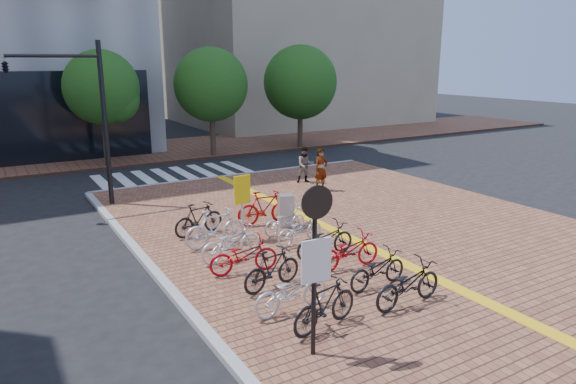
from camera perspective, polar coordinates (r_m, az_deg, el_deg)
ground at (r=13.86m, az=4.72°, el=-9.21°), size 120.00×120.00×0.00m
tactile_strip at (r=12.09m, az=27.39°, el=-13.81°), size 0.40×34.00×0.01m
kerb_north at (r=25.22m, az=-5.54°, el=1.84°), size 14.00×0.25×0.15m
far_sidewalk at (r=32.63m, az=-17.18°, el=4.14°), size 70.00×8.00×0.15m
building_beige at (r=49.47m, az=0.29°, el=18.44°), size 20.00×18.00×18.00m
crosswalk at (r=26.15m, az=-12.38°, el=1.87°), size 7.50×4.00×0.01m
street_trees at (r=30.46m, az=-6.67°, el=11.62°), size 16.20×4.60×6.35m
bike_0 at (r=10.79m, az=4.15°, el=-12.38°), size 1.85×0.86×1.08m
bike_1 at (r=11.44m, az=0.35°, el=-10.95°), size 1.90×0.72×0.99m
bike_2 at (r=12.53m, az=-1.77°, el=-8.52°), size 1.77×0.78×1.03m
bike_3 at (r=13.45m, az=-4.95°, el=-7.05°), size 1.91×0.91×0.96m
bike_4 at (r=14.37m, az=-6.40°, el=-5.59°), size 1.98×0.94×1.00m
bike_5 at (r=15.36m, az=-8.04°, el=-3.98°), size 1.95×0.58×1.17m
bike_6 at (r=16.50m, az=-9.89°, el=-2.95°), size 1.82×0.84×1.06m
bike_7 at (r=12.03m, az=13.20°, el=-9.92°), size 1.99×0.79×1.03m
bike_8 at (r=12.81m, az=9.92°, el=-8.44°), size 1.80×0.74×0.93m
bike_9 at (r=13.80m, az=6.75°, el=-6.49°), size 1.91×0.76×0.98m
bike_10 at (r=14.52m, az=4.13°, el=-5.32°), size 1.90×0.70×0.99m
bike_11 at (r=15.52m, az=1.32°, el=-4.18°), size 1.76×0.82×0.89m
bike_12 at (r=16.39m, az=-0.35°, el=-3.23°), size 1.66×0.76×0.84m
bike_13 at (r=17.28m, az=-2.57°, el=-1.75°), size 2.00×0.84×1.16m
pedestrian_a at (r=21.79m, az=3.69°, el=2.50°), size 0.69×0.48×1.80m
pedestrian_b at (r=23.21m, az=1.93°, el=3.05°), size 0.96×0.85×1.63m
utility_box at (r=17.08m, az=-0.24°, el=-2.09°), size 0.57×0.48×1.08m
yellow_sign at (r=15.66m, az=-5.11°, el=-0.38°), size 0.55×0.15×2.03m
notice_sign at (r=9.25m, az=3.08°, el=-6.58°), size 0.61×0.16×3.31m
traffic_light_pole at (r=20.21m, az=-23.90°, el=9.88°), size 3.28×1.26×6.11m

